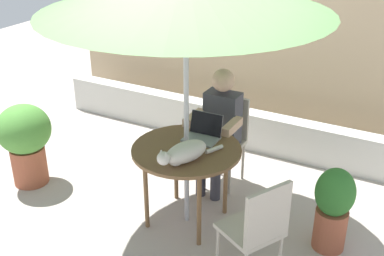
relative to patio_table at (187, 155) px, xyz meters
name	(u,v)px	position (x,y,z in m)	size (l,w,h in m)	color
ground_plane	(187,219)	(0.00, 0.00, -0.68)	(14.00, 14.00, 0.00)	#ADA399
fence_back	(277,57)	(0.00, 2.29, 0.25)	(5.79, 0.08, 1.85)	tan
planter_wall_low	(254,130)	(0.00, 1.62, -0.45)	(5.21, 0.20, 0.45)	beige
patio_table	(187,155)	(0.00, 0.00, 0.00)	(0.95, 0.95, 0.75)	brown
chair_occupied	(226,133)	(0.00, 0.82, -0.14)	(0.40, 0.40, 0.90)	#B2A899
chair_empty	(258,226)	(0.85, -0.46, -0.14)	(0.54, 0.54, 0.90)	#B2A899
person_seated	(219,124)	(0.00, 0.66, 0.03)	(0.48, 0.48, 1.24)	#3F3F47
laptop	(204,131)	(0.04, 0.25, 0.13)	(0.31, 0.26, 0.21)	gray
cat	(184,153)	(0.10, -0.22, 0.15)	(0.35, 0.60, 0.17)	silver
potted_plant_near_fence	(333,206)	(1.24, 0.24, -0.27)	(0.33, 0.33, 0.76)	#9E5138
potted_plant_by_chair	(25,138)	(-1.75, -0.19, -0.17)	(0.54, 0.54, 0.86)	#9E5138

